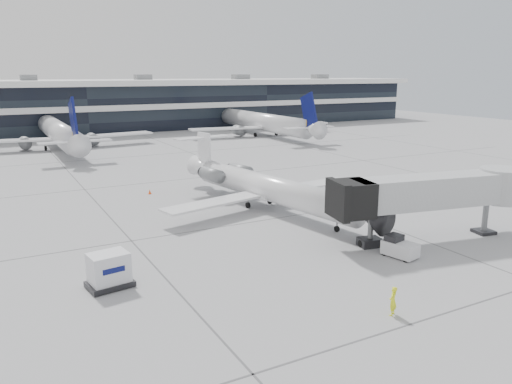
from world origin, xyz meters
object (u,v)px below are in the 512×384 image
regional_jet (266,186)px  jet_bridge (441,191)px  baggage_tug (399,247)px  ramp_worker (393,301)px  cargo_uld (109,271)px

regional_jet → jet_bridge: size_ratio=1.66×
jet_bridge → baggage_tug: jet_bridge is taller
baggage_tug → jet_bridge: bearing=2.6°
regional_jet → ramp_worker: regional_jet is taller
ramp_worker → cargo_uld: (-12.52, 10.88, 0.25)m
regional_jet → baggage_tug: (1.89, -15.86, -1.47)m
regional_jet → jet_bridge: bearing=-72.0°
jet_bridge → ramp_worker: 14.80m
jet_bridge → regional_jet: bearing=128.2°
baggage_tug → ramp_worker: bearing=-149.1°
jet_bridge → cargo_uld: size_ratio=5.76×
cargo_uld → regional_jet: bearing=25.0°
regional_jet → cargo_uld: 20.73m
regional_jet → jet_bridge: 16.21m
jet_bridge → baggage_tug: (-5.47, -1.52, -3.16)m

